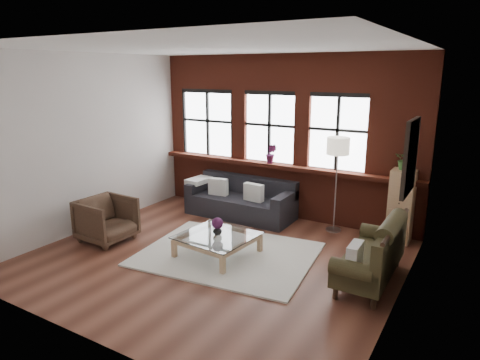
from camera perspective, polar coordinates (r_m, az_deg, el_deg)
The scene contains 26 objects.
floor at distance 6.93m, azimuth -3.30°, elevation -10.22°, with size 5.50×5.50×0.00m, color #552B1F.
ceiling at distance 6.31m, azimuth -3.73°, elevation 17.24°, with size 5.50×5.50×0.00m, color white.
wall_back at distance 8.58m, azimuth 5.95°, elevation 5.71°, with size 5.50×5.50×0.00m, color beige.
wall_front at distance 4.64m, azimuth -21.09°, elevation -2.63°, with size 5.50×5.50×0.00m, color beige.
wall_left at distance 8.27m, azimuth -19.53°, elevation 4.64°, with size 5.00×5.00×0.00m, color beige.
wall_right at distance 5.42m, azimuth 21.33°, elevation -0.30°, with size 5.00×5.00×0.00m, color beige.
brick_backwall at distance 8.53m, azimuth 5.78°, elevation 5.66°, with size 5.50×0.12×3.20m, color maroon, non-canonical shape.
sill_ledge at distance 8.55m, azimuth 5.43°, elevation 1.88°, with size 5.50×0.30×0.08m, color maroon.
window_left at distance 9.41m, azimuth -4.23°, elevation 7.43°, with size 1.38×0.10×1.50m, color black, non-canonical shape.
window_mid at distance 8.64m, azimuth 4.02°, elevation 6.82°, with size 1.38×0.10×1.50m, color black, non-canonical shape.
window_right at distance 8.12m, azimuth 12.92°, elevation 6.01°, with size 1.38×0.10×1.50m, color black, non-canonical shape.
wall_poster at distance 5.66m, azimuth 21.78°, elevation 2.85°, with size 0.05×0.74×0.94m, color black, non-canonical shape.
shag_rug at distance 7.00m, azimuth -1.64°, elevation -9.82°, with size 2.69×2.11×0.03m, color beige.
dark_sofa at distance 8.63m, azimuth 0.04°, elevation -2.38°, with size 2.18×0.88×0.79m, color black, non-canonical shape.
pillow_a at distance 8.73m, azimuth -2.92°, elevation -0.89°, with size 0.40×0.14×0.34m, color silver.
pillow_b at distance 8.32m, azimuth 1.84°, elevation -1.66°, with size 0.40×0.14×0.34m, color silver.
vintage_settee at distance 6.28m, azimuth 16.99°, elevation -9.15°, with size 0.74×1.66×0.88m, color #312B16, non-canonical shape.
pillow_settee at distance 5.80m, azimuth 15.05°, elevation -9.78°, with size 0.14×0.38×0.34m, color silver.
armchair at distance 7.76m, azimuth -17.34°, elevation -5.09°, with size 0.81×0.84×0.76m, color #3E2B1F.
coffee_table at distance 6.92m, azimuth -3.00°, elevation -8.69°, with size 1.09×1.09×0.37m, color tan, non-canonical shape.
vase at distance 6.82m, azimuth -3.03°, elevation -6.68°, with size 0.15×0.15×0.15m, color #B2B2B2.
flowers at distance 6.78m, azimuth -3.04°, elevation -5.78°, with size 0.18×0.18×0.18m, color #501B46.
drawer_chest at distance 7.83m, azimuth 20.67°, elevation -3.27°, with size 0.39×0.39×1.27m, color tan.
potted_plant_top at distance 7.64m, azimuth 21.21°, elevation 2.57°, with size 0.32×0.28×0.36m, color #2D5923.
floor_lamp at distance 7.90m, azimuth 12.70°, elevation -0.17°, with size 0.40×0.40×1.89m, color #A5A5A8, non-canonical shape.
sill_plant at distance 8.56m, azimuth 4.18°, elevation 3.53°, with size 0.22×0.17×0.39m, color #501B46.
Camera 1 is at (3.55, -5.21, 2.88)m, focal length 32.00 mm.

